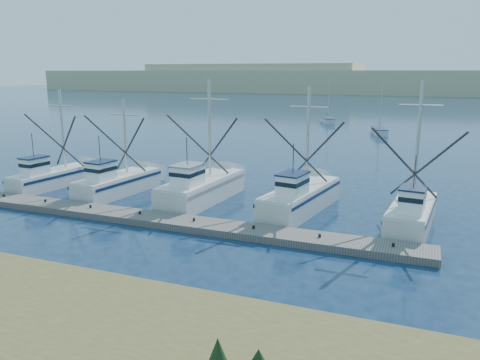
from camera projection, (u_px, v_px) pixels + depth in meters
name	position (u px, v px, depth m)	size (l,w,h in m)	color
ground	(213.00, 272.00, 23.08)	(500.00, 500.00, 0.00)	#0C2136
floating_dock	(166.00, 221.00, 30.23)	(32.77, 2.18, 0.44)	slate
dune_ridge	(405.00, 82.00, 212.42)	(360.00, 60.00, 10.00)	tan
trawler_fleet	(208.00, 191.00, 34.71)	(31.92, 9.29, 9.11)	silver
sailboat_near	(379.00, 131.00, 73.27)	(3.13, 5.98, 8.10)	silver
sailboat_far	(328.00, 120.00, 89.48)	(3.80, 6.08, 8.10)	silver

